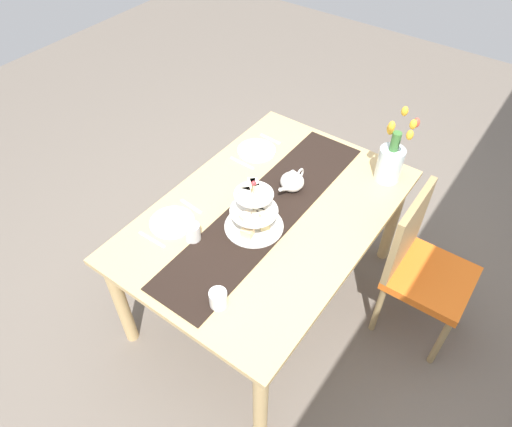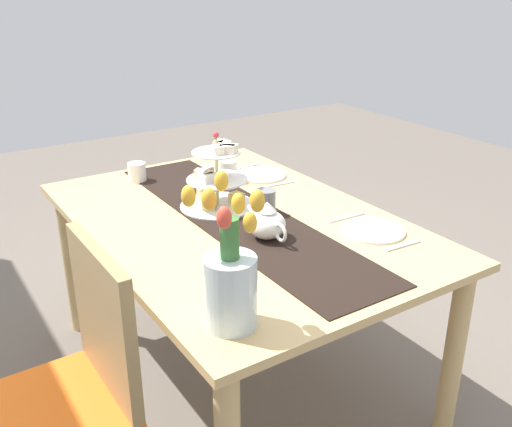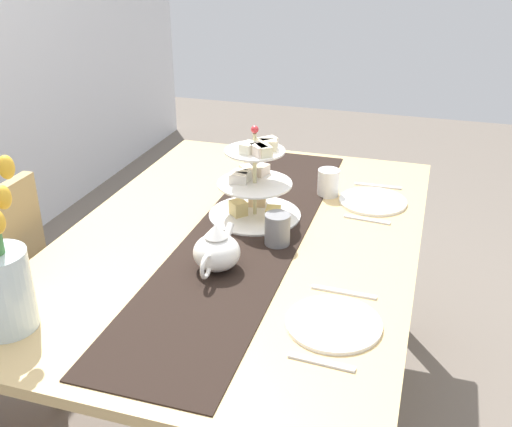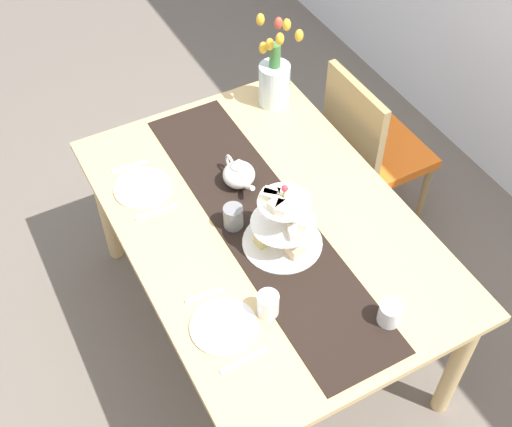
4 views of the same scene
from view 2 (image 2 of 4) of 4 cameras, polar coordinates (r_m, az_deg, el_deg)
name	(u,v)px [view 2 (image 2 of 4)]	position (r m, az deg, el deg)	size (l,w,h in m)	color
ground_plane	(237,373)	(2.57, -1.85, -15.48)	(8.00, 8.00, 0.00)	#6B6056
dining_table	(235,240)	(2.24, -2.05, -2.65)	(1.57, 1.06, 0.73)	tan
chair_left	(71,387)	(1.79, -17.84, -15.98)	(0.42, 0.42, 0.91)	#9C8254
table_runner	(238,217)	(2.21, -1.75, -0.32)	(1.49, 0.34, 0.00)	black
tiered_cake_stand	(217,181)	(2.27, -3.91, 3.24)	(0.30, 0.30, 0.30)	beige
teapot	(267,223)	(2.01, 1.13, -0.97)	(0.24, 0.13, 0.14)	white
tulip_vase	(230,280)	(1.49, -2.57, -6.57)	(0.20, 0.17, 0.41)	silver
cream_jug	(137,172)	(2.63, -11.68, 4.02)	(0.08, 0.08, 0.09)	white
dinner_plate_left	(373,230)	(2.13, 11.51, -1.64)	(0.23, 0.23, 0.01)	white
fork_left	(403,246)	(2.04, 14.32, -3.08)	(0.02, 0.15, 0.01)	silver
knife_left	(346,218)	(2.22, 8.93, -0.40)	(0.01, 0.17, 0.01)	silver
dinner_plate_right	(261,175)	(2.66, 0.49, 3.84)	(0.23, 0.23, 0.01)	white
fork_right	(279,184)	(2.55, 2.29, 2.91)	(0.02, 0.15, 0.01)	silver
knife_right	(244,167)	(2.77, -1.17, 4.61)	(0.01, 0.17, 0.01)	silver
mug_grey	(266,202)	(2.22, 0.97, 1.18)	(0.08, 0.08, 0.10)	slate
mug_white_text	(229,171)	(2.58, -2.70, 4.21)	(0.08, 0.08, 0.10)	white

